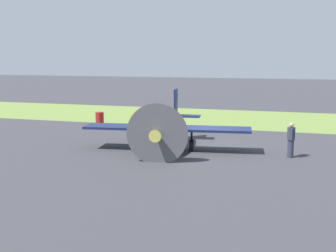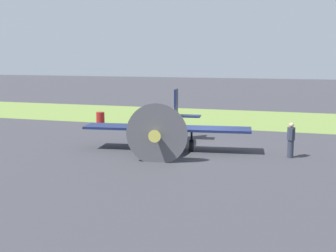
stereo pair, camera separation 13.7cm
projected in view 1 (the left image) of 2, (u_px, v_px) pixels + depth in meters
ground_plane at (206, 149)px, 23.77m from camera, size 160.00×160.00×0.00m
grass_verge at (240, 119)px, 35.53m from camera, size 120.00×11.00×0.01m
airplane_lead at (168, 125)px, 23.57m from camera, size 8.89×7.07×3.15m
ground_crew_chief at (291, 139)px, 21.70m from camera, size 0.38×0.62×1.73m
fuel_drum at (100, 118)px, 32.41m from camera, size 0.60×0.60×0.90m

